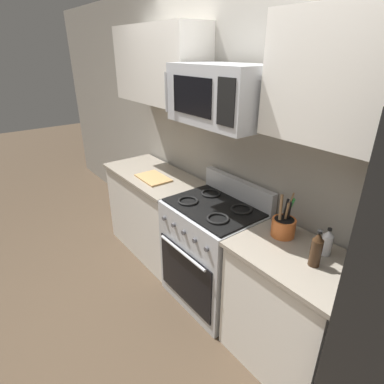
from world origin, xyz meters
TOP-DOWN VIEW (x-y plane):
  - ground_plane at (0.00, 0.00)m, footprint 16.00×16.00m
  - wall_back at (0.00, 1.01)m, footprint 8.00×0.10m
  - counter_left at (-0.96, 0.65)m, footprint 1.14×0.58m
  - range_oven at (-0.00, 0.65)m, footprint 0.76×0.62m
  - counter_right at (0.78, 0.65)m, footprint 0.79×0.58m
  - microwave at (-0.00, 0.68)m, footprint 0.74×0.44m
  - upper_cabinets_left at (-0.97, 0.79)m, footprint 1.13×0.34m
  - upper_cabinets_right at (0.79, 0.79)m, footprint 0.78×0.34m
  - utensil_crock at (0.59, 0.76)m, footprint 0.16×0.16m
  - cutting_board at (-0.82, 0.58)m, footprint 0.36×0.24m
  - bottle_soy at (0.90, 0.64)m, footprint 0.07×0.07m
  - bottle_vinegar at (0.88, 0.79)m, footprint 0.06×0.06m

SIDE VIEW (x-z plane):
  - ground_plane at x=0.00m, z-range 0.00..0.00m
  - counter_left at x=-0.96m, z-range 0.00..0.91m
  - counter_right at x=0.78m, z-range 0.00..0.91m
  - range_oven at x=0.00m, z-range -0.07..1.02m
  - cutting_board at x=-0.82m, z-range 0.91..0.93m
  - utensil_crock at x=0.59m, z-range 0.83..1.14m
  - bottle_vinegar at x=0.88m, z-range 0.90..1.08m
  - bottle_soy at x=0.90m, z-range 0.90..1.13m
  - wall_back at x=0.00m, z-range 0.00..2.60m
  - microwave at x=0.00m, z-range 1.58..1.98m
  - upper_cabinets_left at x=-0.97m, z-range 1.60..2.26m
  - upper_cabinets_right at x=0.79m, z-range 1.60..2.26m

